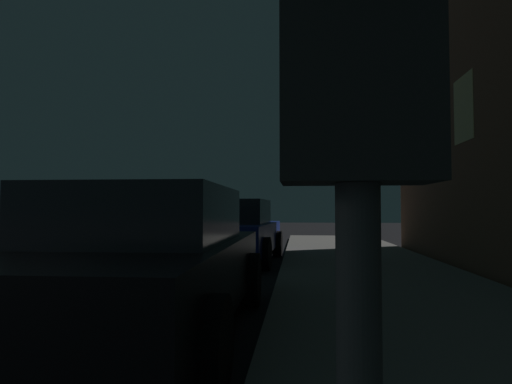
% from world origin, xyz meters
% --- Properties ---
extents(parking_meter, '(0.19, 0.19, 1.41)m').
position_xyz_m(parking_meter, '(4.41, 0.78, 1.22)').
color(parking_meter, '#59595B').
rests_on(parking_meter, sidewalk).
extents(car_black, '(2.05, 4.27, 1.43)m').
position_xyz_m(car_black, '(2.85, 4.32, 0.71)').
color(car_black, black).
rests_on(car_black, ground).
extents(car_blue, '(2.13, 4.21, 1.43)m').
position_xyz_m(car_blue, '(2.85, 10.09, 0.70)').
color(car_blue, navy).
rests_on(car_blue, ground).
extents(street_lamp, '(0.44, 0.44, 4.92)m').
position_xyz_m(street_lamp, '(5.66, 8.84, 3.45)').
color(street_lamp, black).
rests_on(street_lamp, sidewalk).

